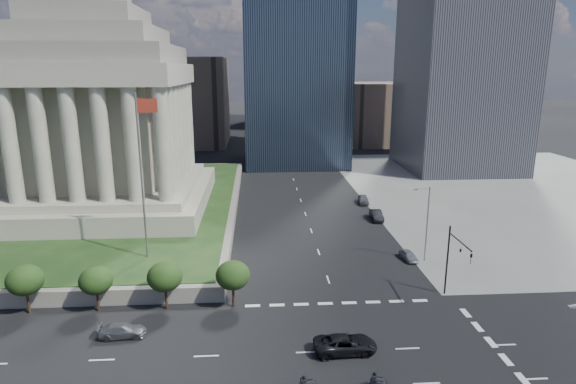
{
  "coord_description": "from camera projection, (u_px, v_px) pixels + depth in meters",
  "views": [
    {
      "loc": [
        -8.29,
        -32.7,
        24.46
      ],
      "look_at": [
        -5.11,
        15.63,
        12.05
      ],
      "focal_mm": 30.0,
      "sensor_mm": 36.0,
      "label": 1
    }
  ],
  "objects": [
    {
      "name": "sidewalk_ne",
      "position": [
        521.0,
        191.0,
        99.13
      ],
      "size": [
        68.0,
        90.0,
        0.03
      ],
      "primitive_type": "cube",
      "color": "slate",
      "rests_on": "ground"
    },
    {
      "name": "building_filler_nw",
      "position": [
        190.0,
        102.0,
        158.49
      ],
      "size": [
        24.0,
        30.0,
        28.0
      ],
      "primitive_type": "cube",
      "color": "brown",
      "rests_on": "ground"
    },
    {
      "name": "plaza_terrace",
      "position": [
        46.0,
        209.0,
        83.45
      ],
      "size": [
        66.0,
        70.0,
        1.8
      ],
      "primitive_type": "cube",
      "color": "slate",
      "rests_on": "ground"
    },
    {
      "name": "pickup_truck",
      "position": [
        345.0,
        344.0,
        42.65
      ],
      "size": [
        5.76,
        2.86,
        1.57
      ],
      "primitive_type": "imported",
      "rotation": [
        0.0,
        0.0,
        1.62
      ],
      "color": "black",
      "rests_on": "ground"
    },
    {
      "name": "war_memorial",
      "position": [
        95.0,
        89.0,
        77.13
      ],
      "size": [
        34.0,
        34.0,
        39.0
      ],
      "primitive_type": null,
      "color": "gray",
      "rests_on": "plaza_lawn"
    },
    {
      "name": "midrise_glass",
      "position": [
        295.0,
        47.0,
        122.72
      ],
      "size": [
        26.0,
        26.0,
        60.0
      ],
      "primitive_type": "cube",
      "color": "black",
      "rests_on": "ground"
    },
    {
      "name": "parked_sedan_mid",
      "position": [
        376.0,
        215.0,
        80.22
      ],
      "size": [
        1.82,
        4.83,
        1.57
      ],
      "primitive_type": "imported",
      "rotation": [
        0.0,
        0.0,
        -0.03
      ],
      "color": "black",
      "rests_on": "ground"
    },
    {
      "name": "motorcycle_lead",
      "position": [
        373.0,
        383.0,
        37.16
      ],
      "size": [
        2.58,
        1.16,
        1.86
      ],
      "primitive_type": null,
      "rotation": [
        0.0,
        0.0,
        -0.2
      ],
      "color": "black",
      "rests_on": "ground"
    },
    {
      "name": "building_filler_ne",
      "position": [
        375.0,
        113.0,
        163.43
      ],
      "size": [
        20.0,
        30.0,
        20.0
      ],
      "primitive_type": "cube",
      "color": "brown",
      "rests_on": "ground"
    },
    {
      "name": "parked_sedan_near",
      "position": [
        409.0,
        255.0,
        63.32
      ],
      "size": [
        3.82,
        1.86,
        1.26
      ],
      "primitive_type": "imported",
      "rotation": [
        0.0,
        0.0,
        0.1
      ],
      "color": "gray",
      "rests_on": "ground"
    },
    {
      "name": "suv_grey",
      "position": [
        122.0,
        330.0,
        45.14
      ],
      "size": [
        4.53,
        2.06,
        1.29
      ],
      "primitive_type": "imported",
      "rotation": [
        0.0,
        0.0,
        1.63
      ],
      "color": "#4D5054",
      "rests_on": "ground"
    },
    {
      "name": "traffic_signal_ne",
      "position": [
        455.0,
        256.0,
        50.94
      ],
      "size": [
        0.3,
        5.74,
        8.0
      ],
      "color": "black",
      "rests_on": "ground"
    },
    {
      "name": "parked_sedan_far",
      "position": [
        363.0,
        199.0,
        89.99
      ],
      "size": [
        2.41,
        4.81,
        1.57
      ],
      "primitive_type": "imported",
      "rotation": [
        0.0,
        0.0,
        -0.12
      ],
      "color": "#55585C",
      "rests_on": "ground"
    },
    {
      "name": "flagpole",
      "position": [
        142.0,
        168.0,
        56.76
      ],
      "size": [
        2.52,
        0.24,
        20.0
      ],
      "color": "slate",
      "rests_on": "plaza_lawn"
    },
    {
      "name": "street_lamp_north",
      "position": [
        426.0,
        220.0,
        61.82
      ],
      "size": [
        2.13,
        0.22,
        10.0
      ],
      "color": "slate",
      "rests_on": "ground"
    },
    {
      "name": "plaza_lawn",
      "position": [
        45.0,
        204.0,
        83.22
      ],
      "size": [
        64.0,
        68.0,
        0.1
      ],
      "primitive_type": "cube",
      "color": "#193516",
      "rests_on": "plaza_terrace"
    },
    {
      "name": "ground",
      "position": [
        286.0,
        159.0,
        134.87
      ],
      "size": [
        500.0,
        500.0,
        0.0
      ],
      "primitive_type": "plane",
      "color": "black",
      "rests_on": "ground"
    }
  ]
}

